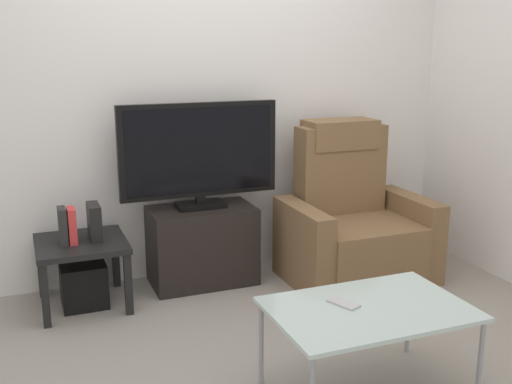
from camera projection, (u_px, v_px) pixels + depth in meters
name	position (u px, v px, depth m)	size (l,w,h in m)	color
ground_plane	(266.00, 333.00, 3.48)	(6.40, 6.40, 0.00)	gray
wall_back	(204.00, 89.00, 4.19)	(6.40, 0.06, 2.60)	silver
tv_stand	(202.00, 245.00, 4.15)	(0.70, 0.41, 0.53)	black
television	(199.00, 153.00, 4.02)	(1.07, 0.20, 0.70)	black
recliner_armchair	(353.00, 225.00, 4.25)	(0.98, 0.78, 1.08)	brown
side_table	(81.00, 251.00, 3.77)	(0.54, 0.54, 0.42)	black
subwoofer_box	(84.00, 284.00, 3.82)	(0.27, 0.27, 0.27)	black
book_leftmost	(63.00, 226.00, 3.67)	(0.05, 0.13, 0.23)	#262626
book_middle	(72.00, 226.00, 3.69)	(0.05, 0.13, 0.22)	red
game_console	(94.00, 222.00, 3.76)	(0.07, 0.20, 0.22)	black
coffee_table	(369.00, 313.00, 2.78)	(0.90, 0.60, 0.44)	#B2C6C1
cell_phone	(343.00, 303.00, 2.80)	(0.07, 0.15, 0.01)	#B7B7BC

